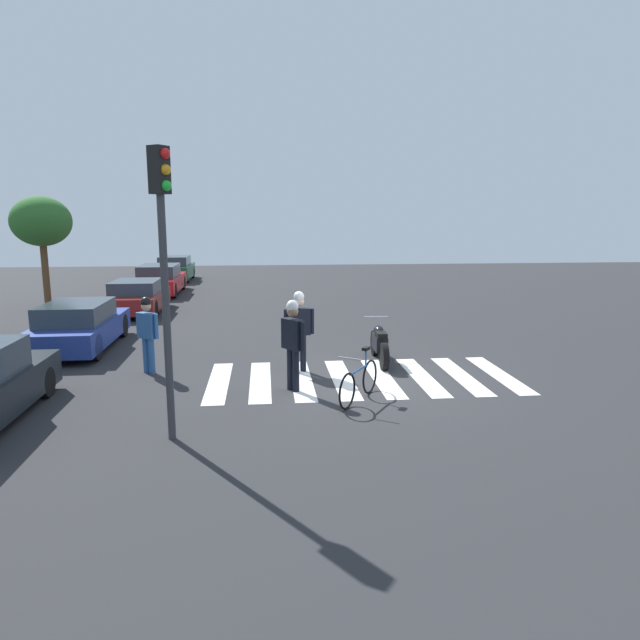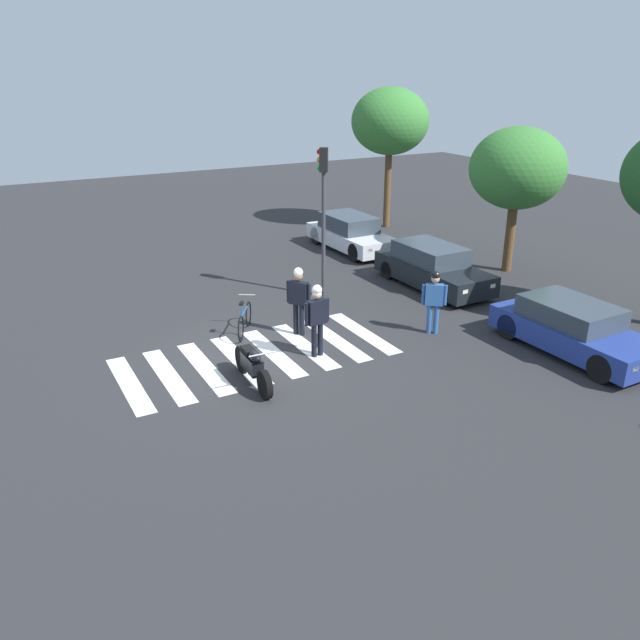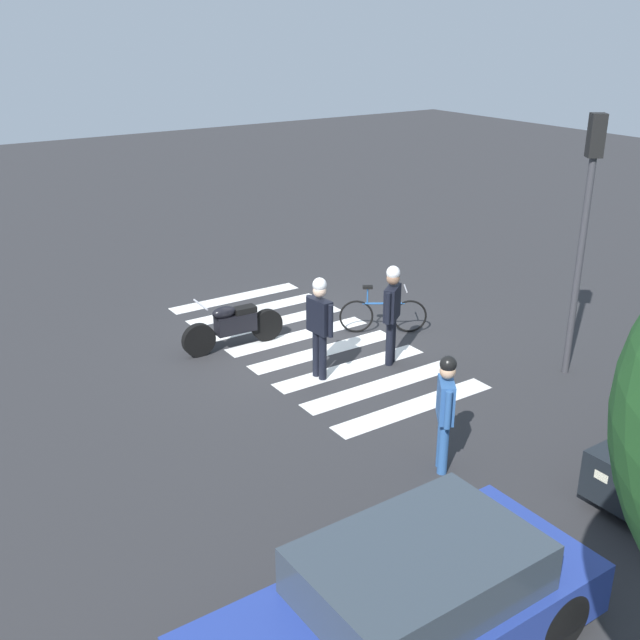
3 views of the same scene
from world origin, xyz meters
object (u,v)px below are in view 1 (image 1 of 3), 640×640
Objects in this scene: police_motorcycle at (379,344)px; car_blue_hatchback at (79,326)px; officer_on_foot at (293,338)px; pedestrian_bystander at (147,329)px; car_maroon_wagon at (137,297)px; leaning_bicycle at (359,382)px; traffic_light_pole at (164,250)px; car_red_convertible at (160,280)px; officer_by_motorcycle at (299,325)px; car_green_compact at (175,269)px.

car_blue_hatchback is at bearing 74.12° from police_motorcycle.
pedestrian_bystander is at bearing 62.83° from officer_on_foot.
police_motorcycle is at bearing -105.88° from car_blue_hatchback.
officer_on_foot reaches higher than car_maroon_wagon.
officer_on_foot is at bearing 133.11° from police_motorcycle.
leaning_bicycle is 8.50m from car_blue_hatchback.
traffic_light_pole is (-6.70, -3.49, 2.42)m from car_blue_hatchback.
traffic_light_pole is at bearing 136.27° from police_motorcycle.
car_blue_hatchback is at bearing 178.97° from car_red_convertible.
officer_by_motorcycle is at bearing -30.74° from traffic_light_pole.
police_motorcycle reaches higher than leaning_bicycle.
car_green_compact is 0.86× the size of traffic_light_pole.
traffic_light_pole is at bearing -152.49° from car_blue_hatchback.
car_maroon_wagon is at bearing 43.21° from police_motorcycle.
pedestrian_bystander is (2.44, 4.46, 0.63)m from leaning_bicycle.
leaning_bicycle is 0.80× the size of officer_on_foot.
officer_on_foot is 1.07× the size of pedestrian_bystander.
car_maroon_wagon reaches higher than leaning_bicycle.
car_maroon_wagon is at bearing -3.08° from car_blue_hatchback.
police_motorcycle is 1.11× the size of officer_on_foot.
pedestrian_bystander reaches higher than car_maroon_wagon.
car_red_convertible is at bearing 19.22° from officer_on_foot.
pedestrian_bystander is 19.49m from car_green_compact.
leaning_bicycle is at bearing -118.71° from pedestrian_bystander.
officer_by_motorcycle reaches higher than car_red_convertible.
leaning_bicycle is (-2.88, 0.99, -0.08)m from police_motorcycle.
car_maroon_wagon is (8.40, 2.03, -0.42)m from pedestrian_bystander.
officer_by_motorcycle reaches higher than pedestrian_bystander.
car_blue_hatchback is (2.87, 5.78, -0.47)m from officer_by_motorcycle.
police_motorcycle is 15.30m from car_red_convertible.
car_maroon_wagon is 10.96m from car_green_compact.
officer_on_foot is 0.41× the size of car_red_convertible.
car_red_convertible is at bearing 29.73° from police_motorcycle.
police_motorcycle is 8.10m from car_blue_hatchback.
traffic_light_pole is at bearing 115.99° from leaning_bicycle.
leaning_bicycle is at bearing -126.82° from car_blue_hatchback.
officer_on_foot is 3.62m from pedestrian_bystander.
car_blue_hatchback is at bearing 176.92° from car_maroon_wagon.
pedestrian_bystander reaches higher than car_blue_hatchback.
car_red_convertible is at bearing 1.19° from car_maroon_wagon.
traffic_light_pole is at bearing -165.66° from car_maroon_wagon.
car_maroon_wagon is 0.85× the size of car_red_convertible.
car_blue_hatchback is at bearing 27.51° from traffic_light_pole.
officer_by_motorcycle is at bearing -163.69° from car_green_compact.
pedestrian_bystander is at bearing 86.41° from officer_by_motorcycle.
officer_on_foot is 3.71m from traffic_light_pole.
officer_by_motorcycle is 1.06× the size of pedestrian_bystander.
car_red_convertible is (5.33, 0.11, 0.05)m from car_maroon_wagon.
leaning_bicycle is at bearing -64.01° from traffic_light_pole.
car_blue_hatchback is 0.93× the size of car_red_convertible.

